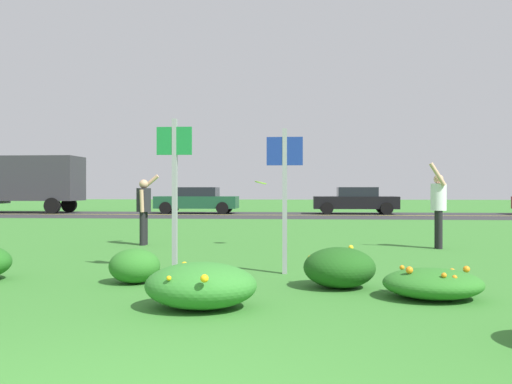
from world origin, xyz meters
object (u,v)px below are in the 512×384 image
Objects in this scene: person_catcher_white_shirt at (438,204)px; car_black_center_left at (356,200)px; sign_post_by_roadside at (285,185)px; car_dark_green_center_right at (197,200)px; frisbee_lime at (261,183)px; sign_post_near_path at (175,179)px; person_thrower_dark_shirt at (144,206)px; box_truck_silver at (24,181)px.

person_catcher_white_shirt reaches higher than car_black_center_left.
sign_post_by_roadside reaches higher than car_dark_green_center_right.
sign_post_by_roadside is 8.22× the size of frisbee_lime.
sign_post_near_path is 22.42m from car_black_center_left.
person_catcher_white_shirt is at bearing -63.77° from car_dark_green_center_right.
person_catcher_white_shirt is at bearing -1.96° from frisbee_lime.
car_dark_green_center_right is at bearing 104.14° from sign_post_by_roadside.
sign_post_by_roadside is 4.20m from frisbee_lime.
sign_post_by_roadside is (1.74, 0.01, -0.10)m from sign_post_near_path.
person_catcher_white_shirt is 17.85m from car_black_center_left.
person_catcher_white_shirt is at bearing -89.63° from car_black_center_left.
sign_post_by_roadside is 5.20m from person_catcher_white_shirt.
person_thrower_dark_shirt is at bearing -110.63° from car_black_center_left.
sign_post_by_roadside is 0.50× the size of car_black_center_left.
person_thrower_dark_shirt is 6.75m from person_catcher_white_shirt.
sign_post_by_roadside is 1.35× the size of person_thrower_dark_shirt.
sign_post_near_path is 1.27× the size of person_catcher_white_shirt.
person_catcher_white_shirt is (5.03, 4.01, -0.48)m from sign_post_near_path.
frisbee_lime is 0.06× the size of car_black_center_left.
person_thrower_dark_shirt reaches higher than frisbee_lime.
sign_post_near_path is at bearing -57.79° from box_truck_silver.
sign_post_near_path is at bearing -104.27° from frisbee_lime.
person_thrower_dark_shirt is at bearing 177.91° from frisbee_lime.
frisbee_lime is at bearing 178.04° from person_catcher_white_shirt.
sign_post_near_path is 25.84m from box_truck_silver.
car_black_center_left is at bearing 77.72° from frisbee_lime.
frisbee_lime is at bearing -50.07° from box_truck_silver.
car_black_center_left is at bearing 81.73° from sign_post_by_roadside.
car_dark_green_center_right is (-8.80, 17.85, -0.26)m from person_catcher_white_shirt.
frisbee_lime is (-0.68, 4.14, 0.10)m from sign_post_by_roadside.
box_truck_silver reaches higher than sign_post_near_path.
frisbee_lime is at bearing -102.28° from car_black_center_left.
sign_post_near_path reaches higher than sign_post_by_roadside.
sign_post_near_path reaches higher than car_dark_green_center_right.
sign_post_near_path reaches higher than person_catcher_white_shirt.
sign_post_near_path is 1.45× the size of person_thrower_dark_shirt.
car_black_center_left is (4.91, 21.86, -0.73)m from sign_post_near_path.
box_truck_silver reaches higher than car_black_center_left.
sign_post_near_path is 1.08× the size of sign_post_by_roadside.
box_truck_silver is (-18.69, -0.00, 1.06)m from car_black_center_left.
person_catcher_white_shirt reaches higher than frisbee_lime.
car_dark_green_center_right is at bearing 116.23° from person_catcher_white_shirt.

